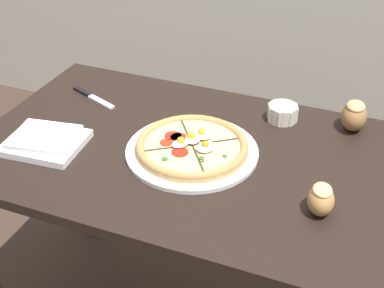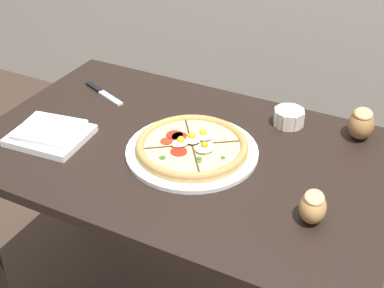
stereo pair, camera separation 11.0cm
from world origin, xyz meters
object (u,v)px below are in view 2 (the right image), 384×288
ramekin_bowl (289,117)px  bread_piece_mid (313,206)px  bread_piece_near (362,123)px  napkin_folded (50,134)px  pizza (192,147)px  knife_main (103,93)px  dining_table (185,184)px

ramekin_bowl → bread_piece_mid: bearing=-64.2°
bread_piece_near → napkin_folded: bearing=-152.2°
pizza → ramekin_bowl: pizza is taller
ramekin_bowl → napkin_folded: bearing=-146.5°
pizza → ramekin_bowl: bearing=54.9°
pizza → napkin_folded: bearing=-163.2°
bread_piece_mid → ramekin_bowl: bearing=115.8°
pizza → knife_main: (-0.41, 0.17, -0.01)m
dining_table → pizza: 0.15m
dining_table → knife_main: 0.44m
pizza → dining_table: bearing=162.8°
pizza → bread_piece_near: (0.39, 0.29, 0.03)m
bread_piece_near → knife_main: bread_piece_near is taller
bread_piece_mid → dining_table: bearing=162.7°
napkin_folded → bread_piece_near: bearing=27.8°
dining_table → ramekin_bowl: ramekin_bowl is taller
knife_main → napkin_folded: bearing=-64.1°
ramekin_bowl → knife_main: ramekin_bowl is taller
pizza → bread_piece_mid: size_ratio=3.81×
dining_table → bread_piece_mid: bread_piece_mid is taller
bread_piece_mid → knife_main: 0.83m
ramekin_bowl → bread_piece_near: size_ratio=0.89×
bread_piece_near → ramekin_bowl: bearing=-171.7°
dining_table → bread_piece_near: bearing=34.4°
bread_piece_mid → bread_piece_near: bearing=87.3°
napkin_folded → knife_main: (-0.02, 0.29, -0.01)m
dining_table → napkin_folded: napkin_folded is taller
bread_piece_near → knife_main: size_ratio=0.56×
knife_main → pizza: bearing=-0.6°
ramekin_bowl → napkin_folded: (-0.58, -0.38, -0.01)m
bread_piece_near → bread_piece_mid: size_ratio=1.10×
pizza → ramekin_bowl: (0.19, 0.26, 0.01)m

